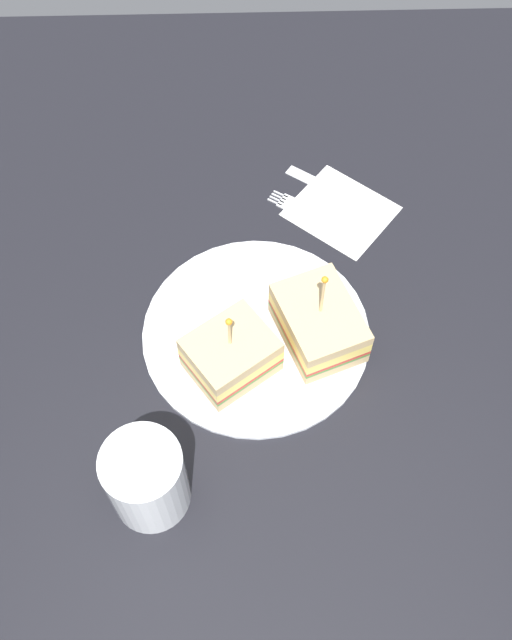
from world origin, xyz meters
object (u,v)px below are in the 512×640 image
sandwich_half_back (319,323)px  sandwich_half_front (231,355)px  drink_glass (147,481)px  fork (304,210)px  napkin (341,211)px  knife (326,187)px  plate (256,332)px

sandwich_half_back → sandwich_half_front: bearing=-68.9°
drink_glass → fork: drink_glass is taller
napkin → knife: 4.09cm
sandwich_half_back → knife: sandwich_half_back is taller
sandwich_half_front → drink_glass: 15.54cm
sandwich_half_back → drink_glass: bearing=-45.2°
sandwich_half_front → sandwich_half_back: size_ratio=0.91×
sandwich_half_front → drink_glass: bearing=-30.2°
drink_glass → napkin: bearing=148.5°
sandwich_half_back → napkin: (-17.80, 4.23, -3.39)cm
fork → napkin: bearing=86.9°
knife → plate: bearing=-24.1°
plate → napkin: (-16.94, 10.81, -0.39)cm
napkin → fork: 4.56cm
sandwich_half_back → plate: bearing=-97.4°
knife → napkin: bearing=22.0°
drink_glass → plate: bearing=149.5°
napkin → drink_glass: bearing=-31.5°
napkin → sandwich_half_front: bearing=-32.3°
sandwich_half_front → knife: (-25.17, 11.97, -3.33)cm
napkin → knife: size_ratio=1.04×
sandwich_half_front → napkin: (-21.37, 13.51, -3.43)cm
sandwich_half_front → sandwich_half_back: bearing=111.1°
sandwich_half_front → fork: size_ratio=1.01×
napkin → knife: (-3.79, -1.54, 0.10)cm
sandwich_half_back → knife: (-21.59, 2.69, -3.29)cm
napkin → fork: fork is taller
fork → drink_glass: bearing=-25.6°
napkin → knife: knife is taller
sandwich_half_front → sandwich_half_back: 9.94cm
plate → sandwich_half_back: sandwich_half_back is taller
knife → drink_glass: bearing=-27.2°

